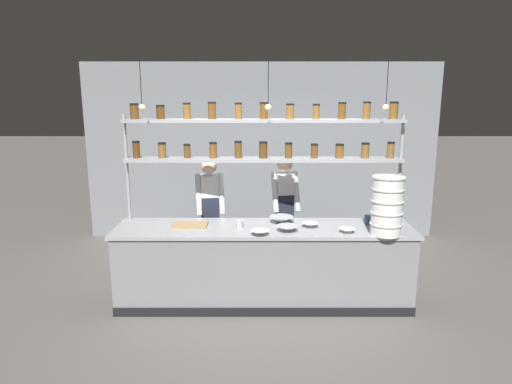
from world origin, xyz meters
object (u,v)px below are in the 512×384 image
(cutting_board, at_px, (189,225))
(prep_bowl_near_right, at_px, (259,233))
(chef_left, at_px, (210,211))
(prep_bowl_near_left, at_px, (281,220))
(prep_bowl_far_left, at_px, (347,231))
(prep_bowl_center_back, at_px, (310,225))
(spice_shelf_unit, at_px, (263,142))
(chef_center, at_px, (284,208))
(serving_cup_front, at_px, (239,224))
(serving_cup_by_board, at_px, (368,220))
(container_stack, at_px, (387,206))
(prep_bowl_center_front, at_px, (287,229))

(cutting_board, bearing_deg, prep_bowl_near_right, -23.08)
(chef_left, bearing_deg, prep_bowl_near_right, -69.10)
(prep_bowl_near_left, xyz_separation_m, prep_bowl_far_left, (0.70, -0.38, -0.01))
(prep_bowl_center_back, bearing_deg, spice_shelf_unit, 147.02)
(chef_center, distance_m, cutting_board, 1.37)
(spice_shelf_unit, bearing_deg, cutting_board, -161.06)
(cutting_board, height_order, prep_bowl_center_back, prep_bowl_center_back)
(chef_center, relative_size, serving_cup_front, 19.31)
(spice_shelf_unit, distance_m, chef_center, 1.08)
(serving_cup_front, bearing_deg, prep_bowl_near_left, 20.68)
(prep_bowl_center_back, bearing_deg, serving_cup_by_board, 11.30)
(prep_bowl_near_right, height_order, serving_cup_front, serving_cup_front)
(chef_left, distance_m, cutting_board, 0.66)
(chef_left, xyz_separation_m, cutting_board, (-0.17, -0.64, 0.01))
(spice_shelf_unit, distance_m, cutting_board, 1.29)
(prep_bowl_center_back, bearing_deg, chef_left, 150.29)
(chef_left, xyz_separation_m, prep_bowl_near_left, (0.89, -0.52, 0.03))
(container_stack, relative_size, prep_bowl_near_left, 2.25)
(cutting_board, bearing_deg, serving_cup_by_board, 2.52)
(serving_cup_by_board, bearing_deg, chef_left, 163.84)
(spice_shelf_unit, bearing_deg, prep_bowl_center_back, -32.98)
(chef_center, xyz_separation_m, serving_cup_front, (-0.56, -0.83, 0.03))
(serving_cup_front, bearing_deg, prep_bowl_center_back, 0.88)
(chef_center, relative_size, prep_bowl_near_left, 5.73)
(prep_bowl_near_left, height_order, serving_cup_front, serving_cup_front)
(spice_shelf_unit, bearing_deg, prep_bowl_near_right, -94.56)
(chef_left, xyz_separation_m, serving_cup_by_board, (1.90, -0.55, 0.04))
(prep_bowl_center_back, distance_m, serving_cup_by_board, 0.71)
(serving_cup_front, bearing_deg, prep_bowl_far_left, -9.32)
(prep_bowl_near_right, bearing_deg, cutting_board, 156.92)
(prep_bowl_near_left, xyz_separation_m, prep_bowl_center_back, (0.32, -0.17, -0.01))
(prep_bowl_center_back, xyz_separation_m, serving_cup_front, (-0.80, -0.01, 0.02))
(prep_bowl_near_left, distance_m, serving_cup_front, 0.52)
(container_stack, bearing_deg, cutting_board, 171.78)
(spice_shelf_unit, distance_m, chef_left, 1.20)
(container_stack, bearing_deg, serving_cup_by_board, 102.71)
(cutting_board, relative_size, prep_bowl_near_right, 1.98)
(prep_bowl_center_front, bearing_deg, container_stack, -5.74)
(cutting_board, distance_m, prep_bowl_center_back, 1.38)
(cutting_board, height_order, prep_bowl_far_left, prep_bowl_far_left)
(chef_center, distance_m, prep_bowl_center_front, 0.98)
(container_stack, bearing_deg, chef_left, 154.40)
(cutting_board, height_order, serving_cup_front, serving_cup_front)
(spice_shelf_unit, height_order, container_stack, spice_shelf_unit)
(prep_bowl_near_right, bearing_deg, prep_bowl_near_left, 60.95)
(chef_left, relative_size, cutting_board, 4.05)
(cutting_board, distance_m, prep_bowl_near_right, 0.87)
(prep_bowl_center_front, bearing_deg, prep_bowl_center_back, 30.17)
(prep_bowl_center_back, relative_size, serving_cup_by_board, 1.90)
(chef_center, bearing_deg, cutting_board, -157.80)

